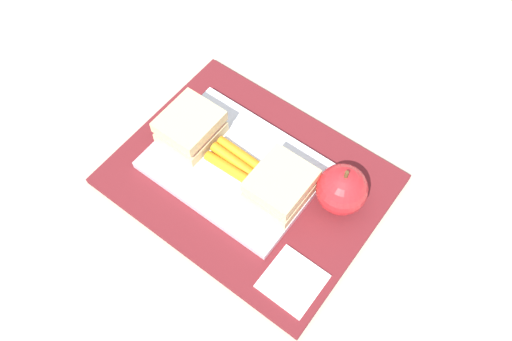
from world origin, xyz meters
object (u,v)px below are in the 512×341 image
object	(u,v)px
food_tray	(235,166)
paper_napkin	(293,281)
sandwich_half_left	(190,127)
apple	(342,190)
sandwich_half_right	(281,186)
carrot_sticks_bundle	(234,161)

from	to	relation	value
food_tray	paper_napkin	world-z (taller)	food_tray
sandwich_half_left	apple	bearing A→B (deg)	11.01
sandwich_half_right	carrot_sticks_bundle	xyz separation A→B (m)	(-0.08, -0.00, -0.01)
food_tray	carrot_sticks_bundle	xyz separation A→B (m)	(-0.00, -0.00, 0.01)
sandwich_half_right	apple	xyz separation A→B (m)	(0.07, 0.04, 0.00)
food_tray	paper_napkin	bearing A→B (deg)	-28.31
carrot_sticks_bundle	apple	distance (m)	0.15
food_tray	sandwich_half_right	size ratio (longest dim) A/B	2.88
food_tray	sandwich_half_right	xyz separation A→B (m)	(0.08, 0.00, 0.03)
paper_napkin	sandwich_half_left	bearing A→B (deg)	160.10
food_tray	sandwich_half_left	size ratio (longest dim) A/B	2.88
carrot_sticks_bundle	food_tray	bearing A→B (deg)	10.19
sandwich_half_right	carrot_sticks_bundle	world-z (taller)	sandwich_half_right
sandwich_half_right	paper_napkin	world-z (taller)	sandwich_half_right
food_tray	sandwich_half_left	xyz separation A→B (m)	(-0.08, 0.00, 0.03)
sandwich_half_left	paper_napkin	distance (m)	0.26
carrot_sticks_bundle	apple	xyz separation A→B (m)	(0.15, 0.04, 0.02)
sandwich_half_left	apple	xyz separation A→B (m)	(0.22, 0.04, 0.00)
food_tray	sandwich_half_left	world-z (taller)	sandwich_half_left
sandwich_half_left	paper_napkin	xyz separation A→B (m)	(0.24, -0.09, -0.03)
carrot_sticks_bundle	paper_napkin	world-z (taller)	carrot_sticks_bundle
sandwich_half_right	apple	distance (m)	0.08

